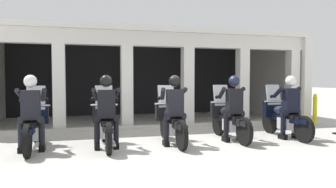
{
  "coord_description": "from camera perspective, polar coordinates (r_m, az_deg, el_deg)",
  "views": [
    {
      "loc": [
        -2.0,
        -6.97,
        1.49
      ],
      "look_at": [
        0.0,
        0.38,
        1.14
      ],
      "focal_mm": 33.85,
      "sensor_mm": 36.0,
      "label": 1
    }
  ],
  "objects": [
    {
      "name": "ground_plane",
      "position": [
        10.28,
        -3.86,
        -5.69
      ],
      "size": [
        80.0,
        80.0,
        0.0
      ],
      "primitive_type": "plane",
      "color": "#A8A59E"
    },
    {
      "name": "station_building",
      "position": [
        12.09,
        -4.22,
        4.98
      ],
      "size": [
        10.93,
        4.37,
        3.11
      ],
      "color": "black",
      "rests_on": "ground"
    },
    {
      "name": "kerb_strip",
      "position": [
        9.59,
        -1.14,
        -5.93
      ],
      "size": [
        10.43,
        0.24,
        0.12
      ],
      "primitive_type": "cube",
      "color": "#B7B5AD",
      "rests_on": "ground"
    },
    {
      "name": "motorcycle_far_left",
      "position": [
        7.39,
        -23.05,
        -5.26
      ],
      "size": [
        0.62,
        2.04,
        1.35
      ],
      "rotation": [
        0.0,
        0.0,
        -0.09
      ],
      "color": "black",
      "rests_on": "ground"
    },
    {
      "name": "police_officer_far_left",
      "position": [
        7.07,
        -23.44,
        -2.06
      ],
      "size": [
        0.63,
        0.61,
        1.58
      ],
      "rotation": [
        0.0,
        0.0,
        -0.09
      ],
      "color": "black",
      "rests_on": "ground"
    },
    {
      "name": "motorcycle_left",
      "position": [
        7.2,
        -11.19,
        -5.31
      ],
      "size": [
        0.62,
        2.04,
        1.35
      ],
      "rotation": [
        0.0,
        0.0,
        -0.22
      ],
      "color": "black",
      "rests_on": "ground"
    },
    {
      "name": "police_officer_left",
      "position": [
        6.87,
        -11.07,
        -2.01
      ],
      "size": [
        0.63,
        0.61,
        1.58
      ],
      "rotation": [
        0.0,
        0.0,
        -0.22
      ],
      "color": "black",
      "rests_on": "ground"
    },
    {
      "name": "motorcycle_center",
      "position": [
        7.43,
        0.56,
        -5.02
      ],
      "size": [
        0.62,
        2.04,
        1.35
      ],
      "rotation": [
        0.0,
        0.0,
        -0.08
      ],
      "color": "black",
      "rests_on": "ground"
    },
    {
      "name": "police_officer_center",
      "position": [
        7.11,
        1.17,
        -1.81
      ],
      "size": [
        0.63,
        0.61,
        1.58
      ],
      "rotation": [
        0.0,
        0.0,
        -0.08
      ],
      "color": "black",
      "rests_on": "ground"
    },
    {
      "name": "motorcycle_right",
      "position": [
        8.05,
        10.79,
        -4.47
      ],
      "size": [
        0.62,
        2.04,
        1.35
      ],
      "rotation": [
        0.0,
        0.0,
        -0.28
      ],
      "color": "black",
      "rests_on": "ground"
    },
    {
      "name": "police_officer_right",
      "position": [
        7.75,
        11.73,
        -1.5
      ],
      "size": [
        0.63,
        0.61,
        1.58
      ],
      "rotation": [
        0.0,
        0.0,
        -0.28
      ],
      "color": "black",
      "rests_on": "ground"
    },
    {
      "name": "motorcycle_far_right",
      "position": [
        8.74,
        19.97,
        -4.02
      ],
      "size": [
        0.62,
        2.04,
        1.35
      ],
      "rotation": [
        0.0,
        0.0,
        -0.21
      ],
      "color": "black",
      "rests_on": "ground"
    },
    {
      "name": "police_officer_far_right",
      "position": [
        8.47,
        21.12,
        -1.27
      ],
      "size": [
        0.63,
        0.61,
        1.58
      ],
      "rotation": [
        0.0,
        0.0,
        -0.21
      ],
      "color": "black",
      "rests_on": "ground"
    },
    {
      "name": "bollard_kerbside",
      "position": [
        11.82,
        24.94,
        -2.41
      ],
      "size": [
        0.14,
        0.14,
        1.01
      ],
      "color": "yellow",
      "rests_on": "ground"
    }
  ]
}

